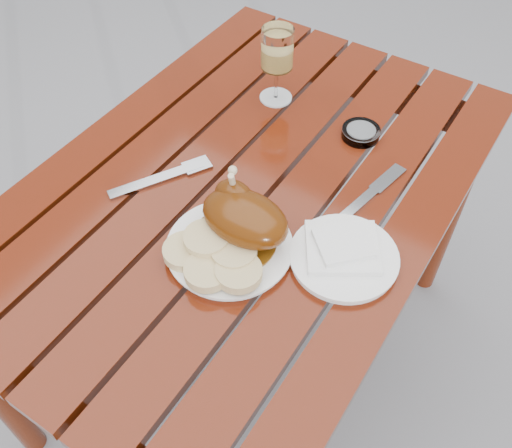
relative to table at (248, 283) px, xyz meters
The scene contains 11 objects.
ground 0.38m from the table, ahead, with size 60.00×60.00×0.00m, color slate.
table is the anchor object (origin of this frame).
dinner_plate 0.43m from the table, 66.04° to the right, with size 0.24×0.24×0.02m, color white.
roast_duck 0.46m from the table, 58.54° to the right, with size 0.18×0.16×0.13m.
bread_dumplings 0.47m from the table, 70.79° to the right, with size 0.20×0.14×0.03m.
wine_glass 0.55m from the table, 109.27° to the left, with size 0.08×0.08×0.18m, color #F5D16F.
side_plate 0.47m from the table, 15.91° to the right, with size 0.20×0.20×0.02m, color white.
napkin 0.48m from the table, 14.42° to the right, with size 0.13×0.12×0.01m, color white.
ashtray 0.48m from the table, 61.88° to the left, with size 0.09×0.09×0.02m, color #B2B7BC.
fork 0.42m from the table, 147.33° to the right, with size 0.03×0.21×0.01m, color gray.
knife 0.45m from the table, 16.71° to the left, with size 0.02×0.22×0.01m, color gray.
Camera 1 is at (0.48, -0.70, 1.59)m, focal length 40.00 mm.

